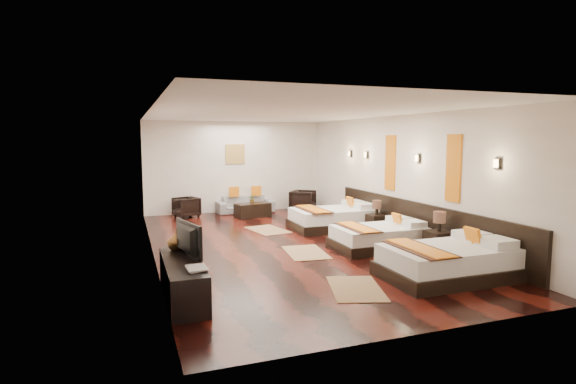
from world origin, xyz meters
name	(u,v)px	position (x,y,z in m)	size (l,w,h in m)	color
floor	(287,244)	(0.00, 0.00, 0.00)	(5.50, 9.50, 0.01)	black
ceiling	(287,113)	(0.00, 0.00, 2.80)	(5.50, 9.50, 0.01)	white
back_wall	(235,167)	(0.00, 4.75, 1.40)	(5.50, 0.01, 2.80)	silver
left_wall	(151,184)	(-2.75, 0.00, 1.40)	(0.01, 9.50, 2.80)	silver
right_wall	(398,176)	(2.75, 0.00, 1.40)	(0.01, 9.50, 2.80)	silver
headboard_panel	(416,222)	(2.71, -0.80, 0.45)	(0.08, 6.60, 0.90)	black
bed_near	(449,261)	(1.70, -3.11, 0.28)	(2.12, 1.33, 0.81)	black
bed_mid	(380,237)	(1.69, -0.99, 0.25)	(1.88, 1.18, 0.72)	black
bed_far	(334,218)	(1.70, 1.19, 0.27)	(2.09, 1.31, 0.80)	black
nightstand_a	(439,240)	(2.44, -1.91, 0.31)	(0.44, 0.44, 0.87)	black
nightstand_b	(376,222)	(2.44, 0.39, 0.28)	(0.40, 0.40, 0.80)	black
jute_mat_near	(356,288)	(0.01, -3.08, 0.01)	(0.75, 1.20, 0.01)	#94724B
jute_mat_mid	(306,252)	(0.12, -0.80, 0.01)	(0.75, 1.20, 0.01)	#94724B
jute_mat_far	(268,230)	(0.07, 1.60, 0.01)	(0.75, 1.20, 0.01)	#94724B
tv_console	(183,280)	(-2.50, -2.62, 0.28)	(0.50, 1.80, 0.55)	black
tv	(183,239)	(-2.45, -2.36, 0.80)	(0.87, 0.11, 0.50)	black
book	(187,269)	(-2.50, -3.12, 0.57)	(0.26, 0.35, 0.03)	black
figurine	(177,240)	(-2.50, -1.94, 0.71)	(0.30, 0.30, 0.31)	brown
sofa	(245,204)	(0.24, 4.45, 0.26)	(1.75, 0.69, 0.51)	gray
armchair_left	(186,207)	(-1.59, 4.19, 0.29)	(0.63, 0.65, 0.59)	black
armchair_right	(303,201)	(2.00, 4.05, 0.33)	(0.71, 0.73, 0.66)	black
coffee_table	(253,210)	(0.24, 3.60, 0.20)	(1.00, 0.50, 0.40)	black
table_plant	(252,199)	(0.25, 3.67, 0.52)	(0.22, 0.19, 0.25)	#265E1F
orange_panel_a	(454,168)	(2.73, -1.90, 1.70)	(0.04, 0.40, 1.30)	#D86014
orange_panel_b	(390,163)	(2.73, 0.30, 1.70)	(0.04, 0.40, 1.30)	#D86014
sconce_near	(497,163)	(2.70, -3.00, 1.85)	(0.07, 0.12, 0.18)	black
sconce_mid	(418,158)	(2.70, -0.80, 1.85)	(0.07, 0.12, 0.18)	black
sconce_far	(366,155)	(2.70, 1.40, 1.85)	(0.07, 0.12, 0.18)	black
sconce_lounge	(350,154)	(2.70, 2.30, 1.85)	(0.07, 0.12, 0.18)	black
gold_artwork	(235,154)	(0.00, 4.73, 1.80)	(0.60, 0.04, 0.60)	#AD873F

